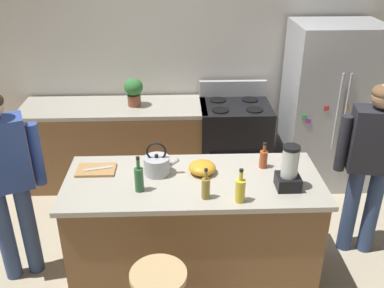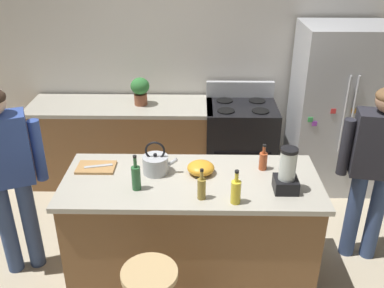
{
  "view_description": "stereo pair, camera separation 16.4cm",
  "coord_description": "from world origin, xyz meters",
  "px_view_note": "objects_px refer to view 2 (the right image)",
  "views": [
    {
      "loc": [
        -0.11,
        -2.78,
        2.62
      ],
      "look_at": [
        0.0,
        0.3,
        1.07
      ],
      "focal_mm": 40.0,
      "sensor_mm": 36.0,
      "label": 1
    },
    {
      "loc": [
        0.05,
        -2.78,
        2.62
      ],
      "look_at": [
        0.0,
        0.3,
        1.07
      ],
      "focal_mm": 40.0,
      "sensor_mm": 36.0,
      "label": 2
    }
  ],
  "objects_px": {
    "blender_appliance": "(287,173)",
    "chef_knife": "(98,166)",
    "stove_range": "(240,143)",
    "person_by_island_left": "(6,168)",
    "kitchen_island": "(191,228)",
    "bottle_cooking_sauce": "(263,160)",
    "refrigerator": "(336,110)",
    "mixing_bowl": "(201,168)",
    "bottle_vinegar": "(202,188)",
    "potted_plant": "(140,89)",
    "bottle_soda": "(236,191)",
    "tea_kettle": "(156,164)",
    "cutting_board": "(96,167)",
    "bottle_olive_oil": "(136,177)",
    "person_by_sink_right": "(376,161)"
  },
  "relations": [
    {
      "from": "tea_kettle",
      "to": "chef_knife",
      "type": "bearing_deg",
      "value": 173.42
    },
    {
      "from": "refrigerator",
      "to": "cutting_board",
      "type": "height_order",
      "value": "refrigerator"
    },
    {
      "from": "mixing_bowl",
      "to": "cutting_board",
      "type": "relative_size",
      "value": 0.71
    },
    {
      "from": "bottle_olive_oil",
      "to": "cutting_board",
      "type": "relative_size",
      "value": 0.92
    },
    {
      "from": "bottle_soda",
      "to": "mixing_bowl",
      "type": "height_order",
      "value": "bottle_soda"
    },
    {
      "from": "blender_appliance",
      "to": "bottle_soda",
      "type": "bearing_deg",
      "value": -156.69
    },
    {
      "from": "stove_range",
      "to": "bottle_soda",
      "type": "relative_size",
      "value": 4.32
    },
    {
      "from": "kitchen_island",
      "to": "bottle_olive_oil",
      "type": "height_order",
      "value": "bottle_olive_oil"
    },
    {
      "from": "stove_range",
      "to": "person_by_island_left",
      "type": "xyz_separation_m",
      "value": [
        -1.95,
        -1.47,
        0.51
      ]
    },
    {
      "from": "bottle_olive_oil",
      "to": "bottle_cooking_sauce",
      "type": "bearing_deg",
      "value": 17.78
    },
    {
      "from": "stove_range",
      "to": "person_by_sink_right",
      "type": "bearing_deg",
      "value": -52.55
    },
    {
      "from": "refrigerator",
      "to": "stove_range",
      "type": "distance_m",
      "value": 1.1
    },
    {
      "from": "kitchen_island",
      "to": "bottle_cooking_sauce",
      "type": "bearing_deg",
      "value": 16.54
    },
    {
      "from": "blender_appliance",
      "to": "tea_kettle",
      "type": "height_order",
      "value": "blender_appliance"
    },
    {
      "from": "bottle_soda",
      "to": "cutting_board",
      "type": "relative_size",
      "value": 0.85
    },
    {
      "from": "cutting_board",
      "to": "blender_appliance",
      "type": "bearing_deg",
      "value": -11.56
    },
    {
      "from": "person_by_sink_right",
      "to": "bottle_olive_oil",
      "type": "relative_size",
      "value": 5.7
    },
    {
      "from": "tea_kettle",
      "to": "bottle_cooking_sauce",
      "type": "bearing_deg",
      "value": 4.57
    },
    {
      "from": "stove_range",
      "to": "bottle_vinegar",
      "type": "bearing_deg",
      "value": -103.95
    },
    {
      "from": "kitchen_island",
      "to": "bottle_vinegar",
      "type": "bearing_deg",
      "value": -73.35
    },
    {
      "from": "bottle_vinegar",
      "to": "potted_plant",
      "type": "bearing_deg",
      "value": 109.83
    },
    {
      "from": "stove_range",
      "to": "tea_kettle",
      "type": "distance_m",
      "value": 1.72
    },
    {
      "from": "refrigerator",
      "to": "blender_appliance",
      "type": "distance_m",
      "value": 1.85
    },
    {
      "from": "blender_appliance",
      "to": "bottle_olive_oil",
      "type": "bearing_deg",
      "value": 179.9
    },
    {
      "from": "person_by_sink_right",
      "to": "cutting_board",
      "type": "distance_m",
      "value": 2.25
    },
    {
      "from": "stove_range",
      "to": "bottle_cooking_sauce",
      "type": "xyz_separation_m",
      "value": [
        0.04,
        -1.36,
        0.53
      ]
    },
    {
      "from": "cutting_board",
      "to": "refrigerator",
      "type": "bearing_deg",
      "value": 30.5
    },
    {
      "from": "mixing_bowl",
      "to": "cutting_board",
      "type": "distance_m",
      "value": 0.83
    },
    {
      "from": "blender_appliance",
      "to": "chef_knife",
      "type": "relative_size",
      "value": 1.55
    },
    {
      "from": "kitchen_island",
      "to": "blender_appliance",
      "type": "bearing_deg",
      "value": -11.75
    },
    {
      "from": "bottle_vinegar",
      "to": "bottle_cooking_sauce",
      "type": "bearing_deg",
      "value": 40.95
    },
    {
      "from": "bottle_vinegar",
      "to": "cutting_board",
      "type": "distance_m",
      "value": 0.93
    },
    {
      "from": "stove_range",
      "to": "person_by_island_left",
      "type": "distance_m",
      "value": 2.49
    },
    {
      "from": "bottle_olive_oil",
      "to": "mixing_bowl",
      "type": "bearing_deg",
      "value": 26.43
    },
    {
      "from": "cutting_board",
      "to": "chef_knife",
      "type": "xyz_separation_m",
      "value": [
        0.02,
        0.0,
        0.01
      ]
    },
    {
      "from": "bottle_soda",
      "to": "bottle_olive_oil",
      "type": "distance_m",
      "value": 0.73
    },
    {
      "from": "potted_plant",
      "to": "bottle_soda",
      "type": "bearing_deg",
      "value": -64.46
    },
    {
      "from": "mixing_bowl",
      "to": "chef_knife",
      "type": "relative_size",
      "value": 0.96
    },
    {
      "from": "kitchen_island",
      "to": "chef_knife",
      "type": "distance_m",
      "value": 0.9
    },
    {
      "from": "refrigerator",
      "to": "mixing_bowl",
      "type": "relative_size",
      "value": 8.47
    },
    {
      "from": "bottle_cooking_sauce",
      "to": "chef_knife",
      "type": "bearing_deg",
      "value": -179.39
    },
    {
      "from": "refrigerator",
      "to": "bottle_soda",
      "type": "relative_size",
      "value": 7.01
    },
    {
      "from": "refrigerator",
      "to": "tea_kettle",
      "type": "distance_m",
      "value": 2.29
    },
    {
      "from": "potted_plant",
      "to": "bottle_olive_oil",
      "type": "distance_m",
      "value": 1.7
    },
    {
      "from": "cutting_board",
      "to": "person_by_sink_right",
      "type": "bearing_deg",
      "value": 2.78
    },
    {
      "from": "potted_plant",
      "to": "bottle_soda",
      "type": "relative_size",
      "value": 1.17
    },
    {
      "from": "potted_plant",
      "to": "mixing_bowl",
      "type": "distance_m",
      "value": 1.6
    },
    {
      "from": "person_by_island_left",
      "to": "chef_knife",
      "type": "relative_size",
      "value": 7.35
    },
    {
      "from": "bottle_soda",
      "to": "stove_range",
      "type": "bearing_deg",
      "value": 83.53
    },
    {
      "from": "bottle_soda",
      "to": "blender_appliance",
      "type": "bearing_deg",
      "value": 23.31
    }
  ]
}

